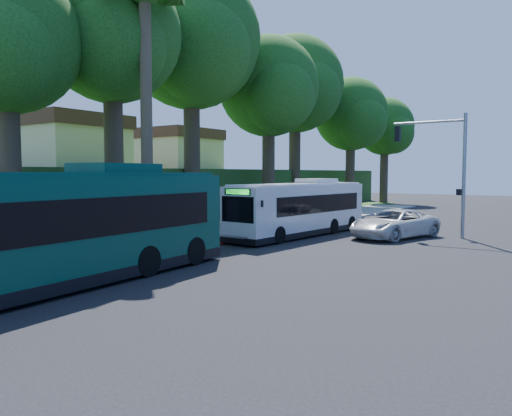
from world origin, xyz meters
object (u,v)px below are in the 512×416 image
Objects in this scene: teal_bus at (68,226)px; pickup at (394,224)px; bus_shelter at (141,212)px; white_bus at (301,208)px.

pickup is (4.92, 17.69, -1.15)m from teal_bus.
pickup is (8.81, 10.88, -1.00)m from bus_shelter.
teal_bus is 18.39m from pickup.
teal_bus is (0.03, -15.72, 0.33)m from white_bus.
pickup is at bearing 26.41° from white_bus.
white_bus is 15.73m from teal_bus.
bus_shelter is 14.04m from pickup.
white_bus is at bearing 66.60° from bus_shelter.
white_bus is 0.84× the size of teal_bus.
pickup is (4.95, 1.96, -0.82)m from white_bus.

